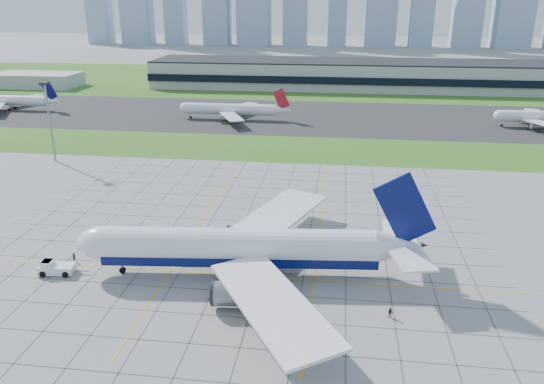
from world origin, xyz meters
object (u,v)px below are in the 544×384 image
(crew_far, at_px, (390,313))
(distant_jet_2, at_px, (535,117))
(crew_near, at_px, (74,257))
(distant_jet_1, at_px, (231,109))
(airliner, at_px, (242,248))
(distant_jet_0, at_px, (5,100))
(pushback_tug, at_px, (55,268))
(light_mast, at_px, (49,112))

(crew_far, distance_m, distant_jet_2, 164.22)
(crew_near, xyz_separation_m, distant_jet_2, (131.01, 136.65, 3.52))
(crew_far, height_order, distant_jet_1, distant_jet_1)
(airliner, xyz_separation_m, distant_jet_2, (96.25, 137.69, -1.32))
(crew_far, relative_size, distant_jet_1, 0.04)
(crew_far, height_order, distant_jet_0, distant_jet_0)
(distant_jet_0, distance_m, distant_jet_2, 237.60)
(pushback_tug, relative_size, crew_far, 5.21)
(light_mast, xyz_separation_m, crew_near, (39.67, -65.70, -15.22))
(distant_jet_0, bearing_deg, light_mast, -49.19)
(light_mast, relative_size, airliner, 0.38)
(distant_jet_2, bearing_deg, crew_near, -133.79)
(airliner, distance_m, crew_far, 29.52)
(light_mast, xyz_separation_m, crew_far, (101.33, -77.87, -15.24))
(pushback_tug, distance_m, crew_near, 5.22)
(distant_jet_2, bearing_deg, airliner, -124.96)
(airliner, relative_size, distant_jet_0, 1.39)
(pushback_tug, distance_m, distant_jet_0, 181.73)
(crew_near, xyz_separation_m, distant_jet_1, (4.69, 135.71, 3.53))
(distant_jet_0, height_order, distant_jet_1, same)
(pushback_tug, xyz_separation_m, distant_jet_1, (5.98, 140.77, 3.29))
(crew_near, height_order, distant_jet_1, distant_jet_1)
(pushback_tug, height_order, distant_jet_0, distant_jet_0)
(crew_near, bearing_deg, crew_far, -77.00)
(light_mast, bearing_deg, crew_near, -58.88)
(distant_jet_0, relative_size, distant_jet_2, 1.15)
(light_mast, relative_size, distant_jet_1, 0.55)
(distant_jet_0, bearing_deg, crew_far, -42.71)
(distant_jet_1, relative_size, distant_jet_2, 1.09)
(airliner, distance_m, crew_near, 35.11)
(light_mast, height_order, pushback_tug, light_mast)
(light_mast, distance_m, crew_near, 78.24)
(crew_near, height_order, distant_jet_2, distant_jet_2)
(distant_jet_2, bearing_deg, distant_jet_1, -179.58)
(crew_far, distance_m, distant_jet_0, 228.90)
(crew_near, xyz_separation_m, crew_far, (61.66, -12.17, -0.02))
(crew_far, xyz_separation_m, distant_jet_0, (-168.16, 155.25, 3.55))
(pushback_tug, bearing_deg, crew_far, -11.86)
(airliner, height_order, crew_far, airliner)
(airliner, bearing_deg, distant_jet_0, 129.01)
(crew_far, distance_m, distant_jet_1, 158.51)
(airliner, height_order, distant_jet_1, airliner)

